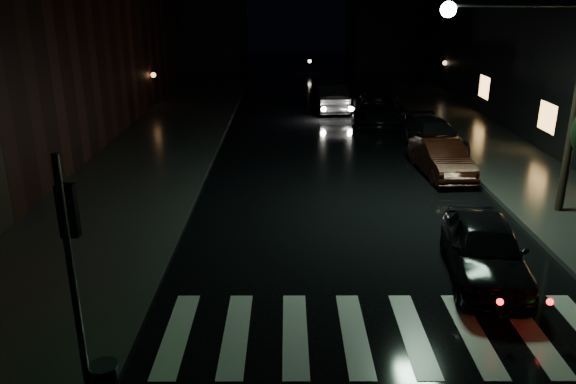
{
  "coord_description": "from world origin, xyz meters",
  "views": [
    {
      "loc": [
        1.04,
        -9.26,
        6.52
      ],
      "look_at": [
        1.06,
        4.6,
        1.6
      ],
      "focal_mm": 35.0,
      "sensor_mm": 36.0,
      "label": 1
    }
  ],
  "objects_px": {
    "parked_car_b": "(441,158)",
    "parked_car_d": "(377,108)",
    "parked_car_a": "(485,248)",
    "parked_car_c": "(433,135)",
    "oncoming_car": "(329,97)"
  },
  "relations": [
    {
      "from": "oncoming_car",
      "to": "parked_car_a",
      "type": "bearing_deg",
      "value": 91.65
    },
    {
      "from": "parked_car_a",
      "to": "oncoming_car",
      "type": "distance_m",
      "value": 20.52
    },
    {
      "from": "parked_car_c",
      "to": "oncoming_car",
      "type": "distance_m",
      "value": 9.61
    },
    {
      "from": "parked_car_c",
      "to": "parked_car_d",
      "type": "distance_m",
      "value": 5.69
    },
    {
      "from": "parked_car_d",
      "to": "parked_car_a",
      "type": "bearing_deg",
      "value": -84.23
    },
    {
      "from": "parked_car_c",
      "to": "parked_car_d",
      "type": "bearing_deg",
      "value": 99.92
    },
    {
      "from": "parked_car_a",
      "to": "parked_car_c",
      "type": "distance_m",
      "value": 11.73
    },
    {
      "from": "parked_car_a",
      "to": "parked_car_c",
      "type": "height_order",
      "value": "parked_car_a"
    },
    {
      "from": "parked_car_a",
      "to": "oncoming_car",
      "type": "height_order",
      "value": "oncoming_car"
    },
    {
      "from": "parked_car_b",
      "to": "parked_car_d",
      "type": "distance_m",
      "value": 9.1
    },
    {
      "from": "parked_car_c",
      "to": "oncoming_car",
      "type": "bearing_deg",
      "value": 107.41
    },
    {
      "from": "parked_car_a",
      "to": "parked_car_c",
      "type": "relative_size",
      "value": 0.94
    },
    {
      "from": "parked_car_d",
      "to": "oncoming_car",
      "type": "relative_size",
      "value": 1.17
    },
    {
      "from": "parked_car_a",
      "to": "parked_car_b",
      "type": "distance_m",
      "value": 8.09
    },
    {
      "from": "parked_car_c",
      "to": "parked_car_d",
      "type": "xyz_separation_m",
      "value": [
        -1.63,
        5.45,
        0.12
      ]
    }
  ]
}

